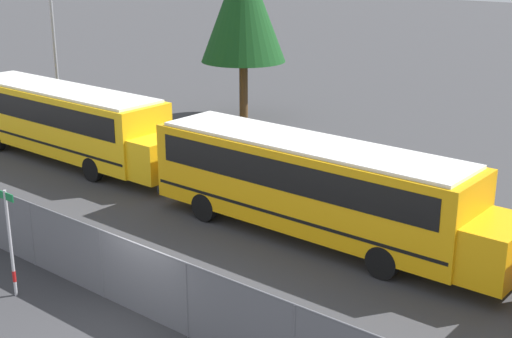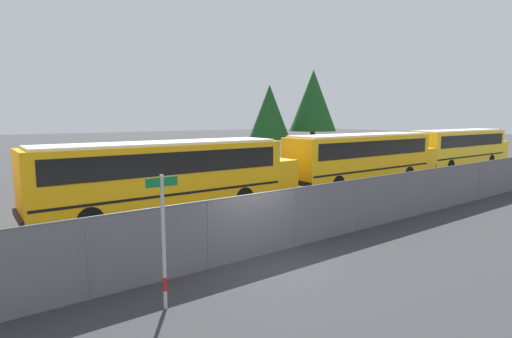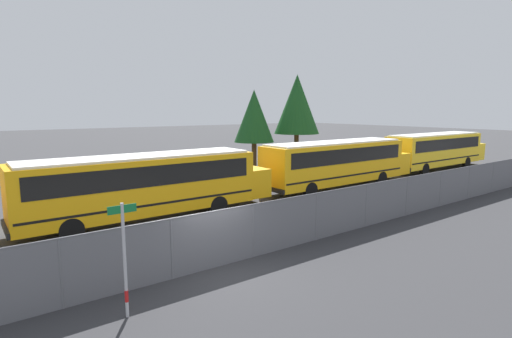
{
  "view_description": "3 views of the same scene",
  "coord_description": "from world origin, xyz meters",
  "px_view_note": "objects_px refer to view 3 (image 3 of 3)",
  "views": [
    {
      "loc": [
        12.09,
        -10.34,
        8.82
      ],
      "look_at": [
        -1.66,
        6.37,
        1.91
      ],
      "focal_mm": 50.0,
      "sensor_mm": 36.0,
      "label": 1
    },
    {
      "loc": [
        -6.67,
        -9.13,
        4.11
      ],
      "look_at": [
        4.65,
        6.19,
        1.62
      ],
      "focal_mm": 28.0,
      "sensor_mm": 36.0,
      "label": 2
    },
    {
      "loc": [
        -6.37,
        -10.8,
        5.16
      ],
      "look_at": [
        6.45,
        6.45,
        1.9
      ],
      "focal_mm": 28.0,
      "sensor_mm": 36.0,
      "label": 3
    }
  ],
  "objects_px": {
    "school_bus_2": "(148,182)",
    "school_bus_3": "(338,160)",
    "tree_2": "(297,104)",
    "street_sign": "(125,258)",
    "tree_1": "(254,116)",
    "school_bus_4": "(437,148)"
  },
  "relations": [
    {
      "from": "tree_2",
      "to": "tree_1",
      "type": "bearing_deg",
      "value": 169.49
    },
    {
      "from": "tree_2",
      "to": "street_sign",
      "type": "bearing_deg",
      "value": -140.59
    },
    {
      "from": "school_bus_4",
      "to": "tree_1",
      "type": "height_order",
      "value": "tree_1"
    },
    {
      "from": "school_bus_2",
      "to": "street_sign",
      "type": "xyz_separation_m",
      "value": [
        -3.8,
        -8.08,
        -0.27
      ]
    },
    {
      "from": "school_bus_2",
      "to": "tree_1",
      "type": "bearing_deg",
      "value": 38.02
    },
    {
      "from": "school_bus_2",
      "to": "tree_1",
      "type": "relative_size",
      "value": 1.78
    },
    {
      "from": "tree_1",
      "to": "tree_2",
      "type": "distance_m",
      "value": 4.56
    },
    {
      "from": "school_bus_2",
      "to": "tree_1",
      "type": "distance_m",
      "value": 18.38
    },
    {
      "from": "school_bus_2",
      "to": "school_bus_3",
      "type": "relative_size",
      "value": 1.0
    },
    {
      "from": "school_bus_3",
      "to": "tree_1",
      "type": "xyz_separation_m",
      "value": [
        1.45,
        11.23,
        2.67
      ]
    },
    {
      "from": "school_bus_4",
      "to": "street_sign",
      "type": "xyz_separation_m",
      "value": [
        -29.58,
        -8.59,
        -0.27
      ]
    },
    {
      "from": "school_bus_3",
      "to": "street_sign",
      "type": "height_order",
      "value": "school_bus_3"
    },
    {
      "from": "street_sign",
      "to": "tree_1",
      "type": "xyz_separation_m",
      "value": [
        18.12,
        19.28,
        2.94
      ]
    },
    {
      "from": "school_bus_4",
      "to": "street_sign",
      "type": "relative_size",
      "value": 4.17
    },
    {
      "from": "school_bus_2",
      "to": "school_bus_3",
      "type": "distance_m",
      "value": 12.88
    },
    {
      "from": "school_bus_3",
      "to": "tree_1",
      "type": "height_order",
      "value": "tree_1"
    },
    {
      "from": "street_sign",
      "to": "tree_2",
      "type": "bearing_deg",
      "value": 39.41
    },
    {
      "from": "tree_2",
      "to": "school_bus_2",
      "type": "bearing_deg",
      "value": -150.92
    },
    {
      "from": "school_bus_2",
      "to": "tree_2",
      "type": "height_order",
      "value": "tree_2"
    },
    {
      "from": "street_sign",
      "to": "tree_2",
      "type": "xyz_separation_m",
      "value": [
        22.48,
        18.48,
        4.0
      ]
    },
    {
      "from": "school_bus_4",
      "to": "street_sign",
      "type": "distance_m",
      "value": 30.81
    },
    {
      "from": "tree_1",
      "to": "tree_2",
      "type": "bearing_deg",
      "value": -10.51
    }
  ]
}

